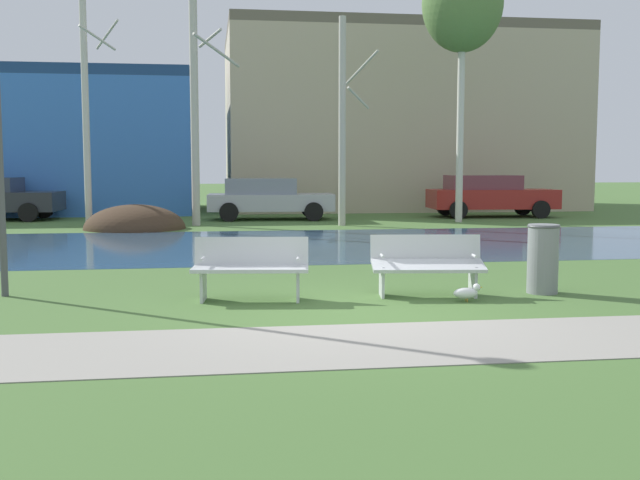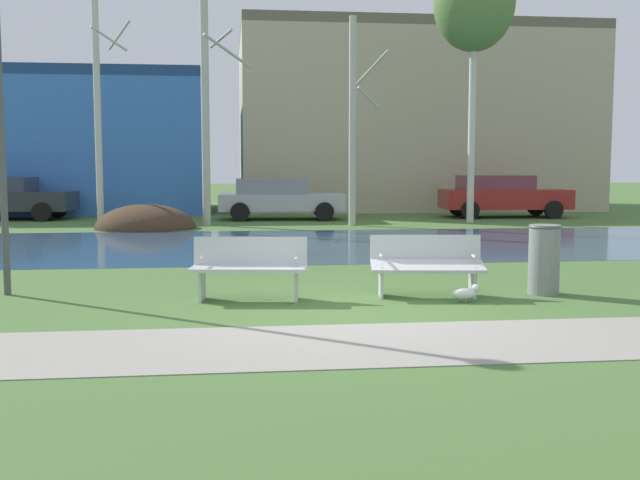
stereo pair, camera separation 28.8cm
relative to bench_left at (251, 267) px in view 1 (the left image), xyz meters
The scene contains 16 objects.
ground_plane 8.95m from the bench_left, 81.95° to the left, with size 120.00×120.00×0.00m, color #476B33.
paved_path_strip 3.08m from the bench_left, 65.68° to the right, with size 60.00×1.93×0.01m, color gray.
river_band 7.49m from the bench_left, 80.35° to the left, with size 80.00×7.66×0.01m, color #33516B.
soil_mound 12.76m from the bench_left, 102.61° to the left, with size 2.98×2.85×1.46m, color #423021.
bench_left is the anchor object (origin of this frame).
bench_right 2.53m from the bench_left, ahead, with size 1.66×0.76×0.87m.
trash_bin 4.28m from the bench_left, ahead, with size 0.47×0.47×1.02m.
seagull 3.01m from the bench_left, 10.42° to the right, with size 0.42×0.15×0.25m.
birch_far_left 14.67m from the bench_left, 107.36° to the left, with size 1.18×2.02×7.57m.
birch_left 13.92m from the bench_left, 94.12° to the left, with size 1.54×2.29×7.62m.
birch_center_left 13.64m from the bench_left, 74.51° to the left, with size 1.25×1.95×6.43m.
birch_center 17.05m from the bench_left, 60.91° to the left, with size 2.63×2.63×9.14m.
parked_sedan_second_silver 15.84m from the bench_left, 84.83° to the left, with size 4.42×2.22×1.44m.
parked_hatch_third_red 18.58m from the bench_left, 59.08° to the left, with size 4.64×2.27×1.52m.
building_blue_store 23.11m from the bench_left, 107.65° to the left, with size 11.43×8.03×5.54m.
building_beige_block 24.64m from the bench_left, 71.72° to the left, with size 14.83×9.16×7.71m.
Camera 1 is at (-1.78, -9.23, 1.87)m, focal length 42.25 mm.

